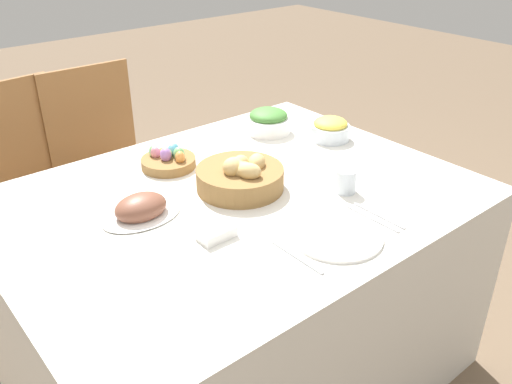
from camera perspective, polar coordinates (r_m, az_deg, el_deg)
name	(u,v)px	position (r m, az deg, el deg)	size (l,w,h in m)	color
ground_plane	(239,367)	(2.25, -1.79, -17.94)	(12.00, 12.00, 0.00)	brown
dining_table	(238,289)	(1.99, -1.96, -10.16)	(1.51, 1.15, 0.78)	silver
chair_far_center	(107,170)	(2.61, -15.41, 2.28)	(0.43, 0.43, 0.98)	brown
chair_far_left	(31,193)	(2.51, -22.60, -0.06)	(0.46, 0.46, 0.98)	brown
bread_basket	(240,176)	(1.78, -1.65, 1.68)	(0.29, 0.29, 0.12)	olive
egg_basket	(169,160)	(1.97, -9.18, 3.37)	(0.19, 0.19, 0.08)	olive
ham_platter	(141,209)	(1.67, -12.01, -1.76)	(0.25, 0.18, 0.08)	white
pineapple_bowl	(330,129)	(2.19, 7.81, 6.59)	(0.16, 0.16, 0.09)	silver
green_salad_bowl	(268,121)	(2.24, 1.31, 7.47)	(0.18, 0.18, 0.10)	white
dinner_plate	(337,236)	(1.56, 8.50, -4.61)	(0.26, 0.26, 0.01)	white
fork	(297,257)	(1.47, 4.31, -6.84)	(0.01, 0.19, 0.00)	#B7B7BC
knife	(372,219)	(1.67, 12.16, -2.76)	(0.01, 0.19, 0.00)	#B7B7BC
spoon	(379,215)	(1.69, 12.80, -2.42)	(0.01, 0.19, 0.00)	#B7B7BC
drinking_cup	(346,181)	(1.79, 9.44, 1.17)	(0.07, 0.07, 0.08)	silver
butter_dish	(216,233)	(1.54, -4.20, -4.33)	(0.11, 0.07, 0.03)	white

